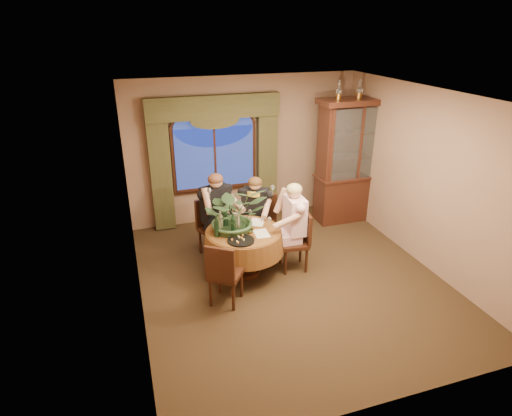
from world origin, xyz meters
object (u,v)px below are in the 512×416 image
object	(u,v)px
person_scarf	(255,214)
wine_bottle_0	(220,221)
centerpiece_plant	(234,191)
wine_bottle_1	(226,218)
olive_bowl	(249,231)
chair_right	(294,242)
person_pink	(294,226)
chair_back	(213,228)
china_cabinet	(353,161)
oil_lamp_left	(339,90)
oil_lamp_center	(360,89)
wine_bottle_2	(216,227)
person_back	(216,215)
oil_lamp_right	(380,88)
chair_back_right	(262,223)
chair_front_left	(226,272)
stoneware_vase	(236,220)
dining_table	(244,252)
wine_bottle_3	(233,223)

from	to	relation	value
person_scarf	wine_bottle_0	xyz separation A→B (m)	(-0.74, -0.57, 0.24)
centerpiece_plant	wine_bottle_1	bearing A→B (deg)	149.24
olive_bowl	chair_right	bearing A→B (deg)	-1.72
person_pink	chair_back	bearing A→B (deg)	57.40
china_cabinet	oil_lamp_left	size ratio (longest dim) A/B	7.06
oil_lamp_center	olive_bowl	xyz separation A→B (m)	(-2.55, -1.43, -1.80)
china_cabinet	wine_bottle_2	distance (m)	3.37
wine_bottle_1	wine_bottle_2	bearing A→B (deg)	-129.29
centerpiece_plant	person_pink	bearing A→B (deg)	-8.21
oil_lamp_center	person_scarf	distance (m)	2.98
person_back	wine_bottle_0	distance (m)	0.66
chair_right	centerpiece_plant	size ratio (longest dim) A/B	0.90
chair_back	wine_bottle_0	distance (m)	0.79
person_scarf	oil_lamp_right	bearing A→B (deg)	-134.12
china_cabinet	person_scarf	distance (m)	2.37
olive_bowl	chair_back_right	bearing A→B (deg)	59.09
china_cabinet	chair_front_left	xyz separation A→B (m)	(-3.06, -2.00, -0.72)
chair_front_left	person_pink	bearing A→B (deg)	60.84
centerpiece_plant	china_cabinet	bearing A→B (deg)	24.59
oil_lamp_center	wine_bottle_0	xyz separation A→B (m)	(-2.94, -1.26, -1.65)
china_cabinet	stoneware_vase	distance (m)	2.99
person_scarf	china_cabinet	bearing A→B (deg)	-131.49
oil_lamp_center	stoneware_vase	size ratio (longest dim) A/B	1.23
oil_lamp_center	person_scarf	size ratio (longest dim) A/B	0.25
dining_table	oil_lamp_right	distance (m)	3.97
dining_table	centerpiece_plant	distance (m)	1.00
china_cabinet	person_scarf	world-z (taller)	china_cabinet
chair_right	person_scarf	xyz separation A→B (m)	(-0.40, 0.77, 0.20)
stoneware_vase	olive_bowl	size ratio (longest dim) A/B	1.86
chair_front_left	wine_bottle_3	distance (m)	0.80
oil_lamp_left	chair_right	xyz separation A→B (m)	(-1.39, -1.45, -2.09)
olive_bowl	wine_bottle_1	xyz separation A→B (m)	(-0.29, 0.26, 0.14)
wine_bottle_1	oil_lamp_center	bearing A→B (deg)	22.45
dining_table	chair_front_left	xyz separation A→B (m)	(-0.45, -0.65, 0.10)
person_scarf	wine_bottle_3	xyz separation A→B (m)	(-0.57, -0.70, 0.24)
chair_back	wine_bottle_3	xyz separation A→B (m)	(0.14, -0.80, 0.44)
stoneware_vase	person_scarf	bearing A→B (deg)	48.27
person_back	chair_back	bearing A→B (deg)	-49.81
china_cabinet	centerpiece_plant	xyz separation A→B (m)	(-2.72, -1.24, 0.17)
oil_lamp_center	wine_bottle_0	bearing A→B (deg)	-156.87
person_back	oil_lamp_right	bearing A→B (deg)	170.96
oil_lamp_center	olive_bowl	distance (m)	3.43
china_cabinet	chair_front_left	bearing A→B (deg)	-146.83
oil_lamp_center	chair_front_left	xyz separation A→B (m)	(-3.06, -2.00, -2.09)
oil_lamp_right	stoneware_vase	bearing A→B (deg)	-158.24
wine_bottle_1	dining_table	bearing A→B (deg)	-37.07
oil_lamp_right	person_back	xyz separation A→B (m)	(-3.29, -0.62, -1.83)
oil_lamp_right	person_scarf	xyz separation A→B (m)	(-2.62, -0.69, -1.89)
chair_front_left	stoneware_vase	world-z (taller)	stoneware_vase
dining_table	oil_lamp_left	bearing A→B (deg)	31.68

